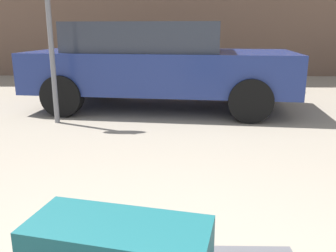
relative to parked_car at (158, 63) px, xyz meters
name	(u,v)px	position (x,y,z in m)	size (l,w,h in m)	color
parked_car	(158,63)	(0.00, 0.00, 0.00)	(4.48, 2.32, 1.42)	navy
bollard_kerb_near	(283,76)	(2.63, 1.75, -0.44)	(0.27, 0.27, 0.64)	#72665B
no_parking_sign	(49,24)	(-1.42, -1.08, 0.61)	(0.50, 0.11, 2.21)	slate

